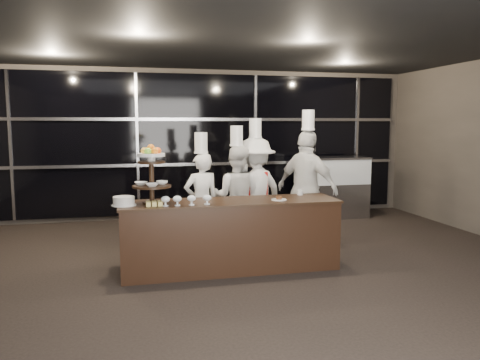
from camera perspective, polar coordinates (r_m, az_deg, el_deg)
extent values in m
plane|color=black|center=(5.07, 3.22, -15.33)|extent=(10.00, 10.00, 0.00)
plane|color=black|center=(4.81, 3.47, 19.90)|extent=(10.00, 10.00, 0.00)
plane|color=#473F38|center=(9.60, -5.21, 4.39)|extent=(9.00, 0.00, 9.00)
cube|color=black|center=(9.54, -5.16, 4.37)|extent=(8.60, 0.04, 2.80)
cube|color=#A5A5AA|center=(9.52, -5.09, 1.95)|extent=(8.60, 0.06, 0.06)
cube|color=#A5A5AA|center=(9.48, -5.15, 7.38)|extent=(8.60, 0.06, 0.06)
cube|color=#A5A5AA|center=(9.66, -26.20, 3.72)|extent=(0.05, 0.05, 2.80)
cube|color=#A5A5AA|center=(9.42, -12.40, 4.21)|extent=(0.05, 0.05, 2.80)
cube|color=#A5A5AA|center=(9.75, 1.88, 4.45)|extent=(0.05, 0.05, 2.80)
cube|color=#A5A5AA|center=(10.59, 14.03, 4.44)|extent=(0.05, 0.05, 2.80)
cube|color=black|center=(6.17, -1.18, -6.84)|extent=(2.80, 0.70, 0.90)
cube|color=black|center=(6.08, -1.19, -2.68)|extent=(2.84, 0.74, 0.03)
cylinder|color=black|center=(5.95, -10.66, -2.71)|extent=(0.24, 0.24, 0.03)
cylinder|color=black|center=(5.91, -10.73, 0.50)|extent=(0.06, 0.06, 0.70)
cylinder|color=black|center=(5.92, -10.70, -0.75)|extent=(0.48, 0.48, 0.02)
cylinder|color=black|center=(5.89, -10.77, 2.14)|extent=(0.34, 0.34, 0.02)
cylinder|color=white|center=(5.89, -10.78, 2.55)|extent=(0.10, 0.10, 0.06)
cylinder|color=white|center=(5.88, -10.79, 3.04)|extent=(0.34, 0.34, 0.04)
sphere|color=#FF5C15|center=(5.88, -10.02, 3.51)|extent=(0.09, 0.09, 0.09)
sphere|color=#6AB52E|center=(5.95, -10.44, 3.54)|extent=(0.09, 0.09, 0.09)
sphere|color=#F25D14|center=(5.95, -11.21, 3.52)|extent=(0.09, 0.09, 0.09)
sphere|color=gold|center=(5.88, -11.58, 3.47)|extent=(0.09, 0.09, 0.09)
sphere|color=#72B82F|center=(5.81, -11.16, 3.45)|extent=(0.09, 0.09, 0.09)
sphere|color=orange|center=(5.81, -10.37, 3.47)|extent=(0.09, 0.09, 0.09)
sphere|color=orange|center=(5.88, -10.81, 3.89)|extent=(0.09, 0.09, 0.09)
imported|color=white|center=(5.97, -11.98, -0.41)|extent=(0.16, 0.16, 0.04)
imported|color=white|center=(5.98, -9.49, -0.31)|extent=(0.15, 0.15, 0.05)
imported|color=white|center=(5.80, -10.66, -0.59)|extent=(0.16, 0.16, 0.04)
cylinder|color=silver|center=(5.74, -9.07, -3.11)|extent=(0.07, 0.07, 0.01)
cylinder|color=silver|center=(5.74, -9.08, -2.81)|extent=(0.02, 0.02, 0.05)
ellipsoid|color=silver|center=(5.73, -9.08, -2.34)|extent=(0.11, 0.11, 0.08)
ellipsoid|color=green|center=(5.73, -9.09, -2.29)|extent=(0.08, 0.08, 0.05)
cylinder|color=silver|center=(5.76, -7.65, -3.07)|extent=(0.07, 0.07, 0.01)
cylinder|color=silver|center=(5.75, -7.65, -2.76)|extent=(0.02, 0.02, 0.05)
ellipsoid|color=silver|center=(5.74, -7.66, -2.29)|extent=(0.11, 0.11, 0.08)
ellipsoid|color=#B9061F|center=(5.74, -7.66, -2.24)|extent=(0.08, 0.08, 0.05)
cylinder|color=silver|center=(5.78, -5.92, -3.01)|extent=(0.07, 0.07, 0.01)
cylinder|color=silver|center=(5.77, -5.92, -2.71)|extent=(0.02, 0.02, 0.05)
ellipsoid|color=silver|center=(5.76, -5.93, -2.24)|extent=(0.11, 0.11, 0.08)
ellipsoid|color=#FFDDAE|center=(5.76, -5.93, -2.19)|extent=(0.08, 0.08, 0.05)
cylinder|color=silver|center=(5.80, -4.03, -2.94)|extent=(0.07, 0.07, 0.01)
cylinder|color=silver|center=(5.80, -4.04, -2.64)|extent=(0.02, 0.02, 0.05)
ellipsoid|color=silver|center=(5.79, -4.04, -2.17)|extent=(0.11, 0.11, 0.08)
ellipsoid|color=#4D3315|center=(5.79, -4.04, -2.13)|extent=(0.08, 0.08, 0.05)
cylinder|color=white|center=(5.90, -13.97, -2.98)|extent=(0.30, 0.30, 0.01)
cylinder|color=silver|center=(5.89, -13.98, -2.45)|extent=(0.26, 0.26, 0.10)
cube|color=#E2D06E|center=(5.75, -11.10, -2.93)|extent=(0.06, 0.06, 0.05)
cube|color=#E2D06E|center=(5.75, -10.40, -2.91)|extent=(0.06, 0.06, 0.05)
cube|color=#E2D06E|center=(5.76, -9.71, -2.89)|extent=(0.06, 0.06, 0.05)
cube|color=#E2D06E|center=(5.82, -11.13, -2.81)|extent=(0.06, 0.06, 0.05)
cube|color=#E2D06E|center=(5.82, -10.44, -2.79)|extent=(0.06, 0.06, 0.05)
cube|color=#E2D06E|center=(5.83, -9.75, -2.77)|extent=(0.06, 0.06, 0.05)
cylinder|color=white|center=(6.14, 4.77, -2.40)|extent=(0.20, 0.20, 0.01)
cylinder|color=#4C2814|center=(6.14, 4.77, -2.16)|extent=(0.08, 0.08, 0.04)
cylinder|color=white|center=(6.60, 7.34, -1.53)|extent=(0.08, 0.08, 0.07)
cube|color=#A5A5AA|center=(9.79, 11.07, -2.44)|extent=(1.42, 0.61, 0.70)
cube|color=silver|center=(9.71, 11.15, 1.06)|extent=(1.42, 0.61, 0.50)
cube|color=#FFC67F|center=(9.71, 11.15, 1.06)|extent=(1.32, 0.51, 0.40)
cube|color=#A5A5AA|center=(9.69, 11.18, 2.65)|extent=(1.45, 0.63, 0.04)
imported|color=white|center=(7.01, -4.71, -2.76)|extent=(0.61, 0.47, 1.49)
cylinder|color=white|center=(6.91, -4.78, 4.57)|extent=(0.19, 0.19, 0.30)
cylinder|color=white|center=(6.92, -4.77, 3.37)|extent=(0.21, 0.21, 0.03)
imported|color=white|center=(7.20, -0.41, -2.08)|extent=(0.95, 0.86, 1.58)
cylinder|color=white|center=(7.11, -0.42, 5.44)|extent=(0.19, 0.19, 0.30)
cylinder|color=white|center=(7.12, -0.42, 4.27)|extent=(0.21, 0.21, 0.03)
imported|color=white|center=(7.41, 1.84, -1.39)|extent=(1.26, 1.08, 1.70)
cylinder|color=white|center=(7.33, 1.87, 6.35)|extent=(0.19, 0.19, 0.30)
cylinder|color=white|center=(7.34, 1.87, 5.22)|extent=(0.21, 0.21, 0.03)
cube|color=#A80F0C|center=(7.30, 2.09, -1.52)|extent=(0.34, 0.03, 0.63)
imported|color=white|center=(7.29, 8.17, -1.09)|extent=(0.97, 1.13, 1.82)
cylinder|color=white|center=(7.22, 8.32, 7.27)|extent=(0.19, 0.19, 0.30)
cylinder|color=white|center=(7.22, 8.30, 6.12)|extent=(0.21, 0.21, 0.03)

